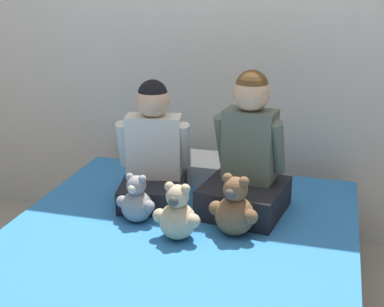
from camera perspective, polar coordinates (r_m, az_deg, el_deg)
The scene contains 8 objects.
wall_behind_bed at distance 2.98m, azimuth 3.85°, elevation 14.48°, with size 8.00×0.06×2.50m.
bed at distance 2.25m, azimuth -2.98°, elevation -15.50°, with size 1.51×2.01×0.43m.
child_on_left at distance 2.54m, azimuth -4.13°, elevation 0.04°, with size 0.37×0.41×0.58m.
child_on_right at distance 2.43m, azimuth 5.92°, elevation -0.68°, with size 0.40×0.42×0.65m.
teddy_bear_held_by_left_child at distance 2.37m, azimuth -5.92°, elevation -5.12°, with size 0.19×0.14×0.22m.
teddy_bear_held_by_right_child at distance 2.25m, azimuth 4.57°, elevation -5.99°, with size 0.22×0.17×0.27m.
teddy_bear_between_children at distance 2.21m, azimuth -1.56°, elevation -6.62°, with size 0.21×0.16×0.25m.
pillow_at_headboard at distance 2.84m, azimuth 2.21°, elevation -1.66°, with size 0.59×0.28×0.11m.
Camera 1 is at (0.60, -1.75, 1.49)m, focal length 50.00 mm.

